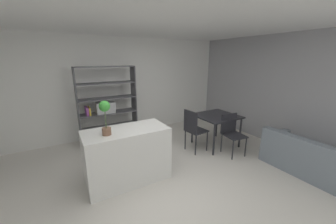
{
  "coord_description": "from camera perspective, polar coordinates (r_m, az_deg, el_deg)",
  "views": [
    {
      "loc": [
        -1.34,
        -2.51,
        2.07
      ],
      "look_at": [
        0.37,
        0.48,
        1.12
      ],
      "focal_mm": 20.97,
      "sensor_mm": 36.0,
      "label": 1
    }
  ],
  "objects": [
    {
      "name": "kitchen_island",
      "position": [
        3.5,
        -11.74,
        -12.2
      ],
      "size": [
        1.38,
        0.67,
        0.94
      ],
      "primitive_type": "cube",
      "color": "silver",
      "rests_on": "ground_plane"
    },
    {
      "name": "dining_table",
      "position": [
        4.83,
        13.88,
        -1.88
      ],
      "size": [
        0.94,
        0.9,
        0.76
      ],
      "color": "#232328",
      "rests_on": "ground_plane"
    },
    {
      "name": "open_bookshelf",
      "position": [
        5.06,
        -17.49,
        1.64
      ],
      "size": [
        1.38,
        0.36,
        1.89
      ],
      "color": "#4C4C51",
      "rests_on": "ground_plane"
    },
    {
      "name": "back_partition",
      "position": [
        5.47,
        -15.41,
        6.84
      ],
      "size": [
        6.56,
        0.06,
        2.62
      ],
      "primitive_type": "cube",
      "color": "white",
      "rests_on": "ground_plane"
    },
    {
      "name": "right_partition_gray",
      "position": [
        5.29,
        31.32,
        4.87
      ],
      "size": [
        0.06,
        5.53,
        2.62
      ],
      "primitive_type": "cube",
      "color": "#9E9EA3",
      "rests_on": "ground_plane"
    },
    {
      "name": "dining_chair_near",
      "position": [
        4.57,
        17.97,
        -5.17
      ],
      "size": [
        0.46,
        0.49,
        0.88
      ],
      "rotation": [
        0.0,
        0.0,
        -0.13
      ],
      "color": "#232328",
      "rests_on": "ground_plane"
    },
    {
      "name": "dining_chair_island_side",
      "position": [
        4.42,
        7.4,
        -4.47
      ],
      "size": [
        0.45,
        0.45,
        0.97
      ],
      "rotation": [
        0.0,
        0.0,
        1.67
      ],
      "color": "#232328",
      "rests_on": "ground_plane"
    },
    {
      "name": "ground_plane",
      "position": [
        3.52,
        -1.43,
        -20.68
      ],
      "size": [
        9.02,
        9.02,
        0.0
      ],
      "primitive_type": "plane",
      "color": "beige"
    },
    {
      "name": "sofa",
      "position": [
        4.52,
        37.96,
        -11.88
      ],
      "size": [
        0.87,
        1.9,
        0.71
      ],
      "rotation": [
        0.0,
        0.0,
        1.57
      ],
      "color": "slate",
      "rests_on": "ground_plane"
    },
    {
      "name": "potted_plant_on_island",
      "position": [
        3.07,
        -17.8,
        -0.68
      ],
      "size": [
        0.16,
        0.16,
        0.53
      ],
      "color": "brown",
      "rests_on": "kitchen_island"
    },
    {
      "name": "ceiling_slab",
      "position": [
        2.9,
        -1.82,
        26.84
      ],
      "size": [
        6.56,
        5.53,
        0.06
      ],
      "color": "white",
      "rests_on": "ground_plane"
    }
  ]
}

